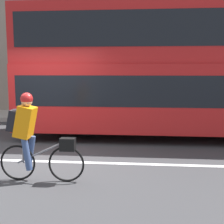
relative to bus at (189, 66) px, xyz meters
The scene contains 5 objects.
ground_plane 5.12m from the bus, 143.18° to the right, with size 80.00×80.00×0.00m, color #38383A.
road_center_line 5.08m from the bus, 143.90° to the right, with size 50.00×0.14×0.01m, color silver.
sidewalk_curb 5.22m from the bus, 141.04° to the left, with size 60.00×2.17×0.16m.
bus is the anchor object (origin of this frame).
cyclist_on_bike 5.18m from the bus, 129.75° to the right, with size 1.51×0.32×1.56m.
Camera 1 is at (2.43, -6.20, 1.97)m, focal length 50.00 mm.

